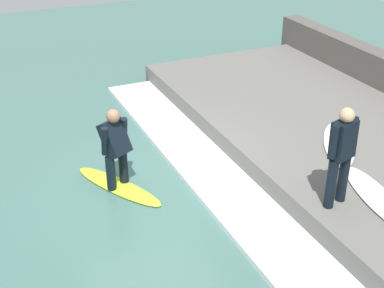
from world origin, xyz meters
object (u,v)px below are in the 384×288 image
at_px(surfboard_riding, 118,186).
at_px(surfer_riding, 115,145).
at_px(surfboard_waiting_near, 377,197).
at_px(surfboard_spare, 339,144).
at_px(surfer_waiting_near, 342,152).

distance_m(surfboard_riding, surfer_riding, 0.85).
relative_size(surfboard_riding, surfboard_waiting_near, 1.00).
bearing_deg(surfboard_riding, surfboard_spare, -13.90).
relative_size(surfboard_waiting_near, surfboard_spare, 1.07).
distance_m(surfboard_waiting_near, surfboard_spare, 1.82).
xyz_separation_m(surfboard_riding, surfer_riding, (0.00, 0.00, 0.85)).
height_order(surfer_riding, surfboard_waiting_near, surfer_riding).
xyz_separation_m(surfboard_waiting_near, surfboard_spare, (0.60, 1.72, 0.00)).
bearing_deg(surfer_waiting_near, surfboard_waiting_near, -14.34).
xyz_separation_m(surfboard_riding, surfboard_spare, (4.08, -1.01, 0.46)).
xyz_separation_m(surfboard_riding, surfer_waiting_near, (2.78, -2.55, 1.36)).
relative_size(surfer_riding, surfboard_waiting_near, 0.74).
relative_size(surfer_riding, surfer_waiting_near, 0.90).
bearing_deg(surfboard_riding, surfer_riding, 90.00).
bearing_deg(surfboard_waiting_near, surfboard_spare, 70.90).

